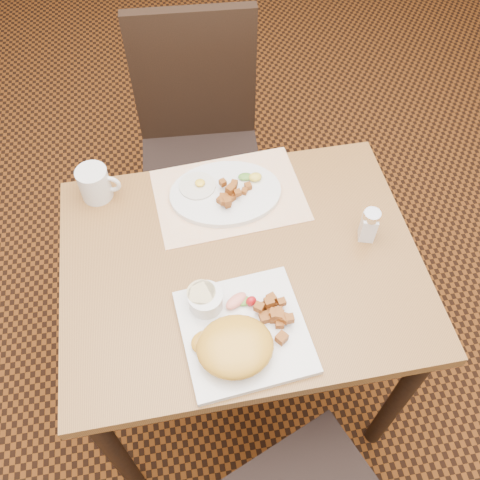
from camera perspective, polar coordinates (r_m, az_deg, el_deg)
name	(u,v)px	position (r m, az deg, el deg)	size (l,w,h in m)	color
ground	(241,373)	(2.01, 0.11, -14.04)	(8.00, 8.00, 0.00)	black
table	(241,284)	(1.44, 0.14, -4.69)	(0.90, 0.70, 0.75)	brown
chair_far	(200,140)	(1.93, -4.33, 10.64)	(0.45, 0.46, 0.97)	black
placemat	(229,195)	(1.47, -1.18, 4.81)	(0.40, 0.28, 0.00)	white
plate_square	(244,332)	(1.24, 0.46, -9.74)	(0.28, 0.28, 0.02)	silver
plate_oval	(226,193)	(1.46, -1.56, 5.01)	(0.30, 0.23, 0.02)	silver
hollandaise_mound	(234,347)	(1.18, -0.62, -11.33)	(0.18, 0.15, 0.06)	gold
ramekin	(205,299)	(1.25, -3.73, -6.32)	(0.08, 0.08, 0.04)	silver
garnish_sq	(241,301)	(1.26, 0.11, -6.51)	(0.08, 0.06, 0.03)	#387223
fried_egg	(198,185)	(1.47, -4.53, 5.83)	(0.10, 0.10, 0.02)	white
garnish_ov	(251,177)	(1.48, 1.22, 6.75)	(0.07, 0.04, 0.02)	#387223
salt_shaker	(369,225)	(1.38, 13.60, 1.58)	(0.05, 0.05, 0.10)	white
coffee_mug	(95,184)	(1.49, -15.18, 5.83)	(0.11, 0.08, 0.10)	silver
home_fries_sq	(275,315)	(1.23, 3.78, -7.95)	(0.09, 0.12, 0.04)	#995018
home_fries_ov	(230,194)	(1.43, -1.04, 4.94)	(0.10, 0.09, 0.04)	#995018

